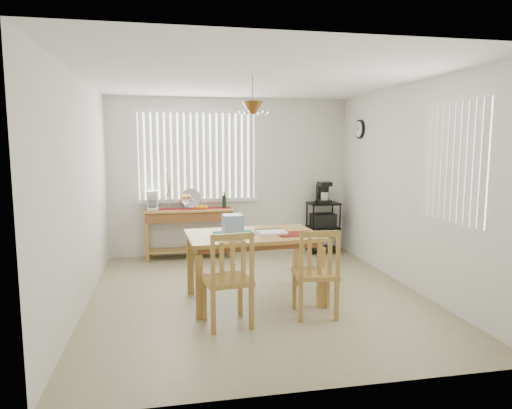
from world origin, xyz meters
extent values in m
cube|color=tan|center=(0.00, 0.00, -0.01)|extent=(4.00, 4.50, 0.01)
cube|color=silver|center=(0.00, 2.30, 1.30)|extent=(4.00, 0.10, 2.60)
cube|color=silver|center=(0.00, -2.30, 1.30)|extent=(4.00, 0.10, 2.60)
cube|color=silver|center=(-2.05, 0.00, 1.30)|extent=(0.10, 4.50, 2.60)
cube|color=silver|center=(2.05, 0.00, 1.30)|extent=(0.10, 4.50, 2.60)
cube|color=white|center=(0.00, 0.00, 2.65)|extent=(4.00, 4.50, 0.10)
cube|color=white|center=(-0.55, 2.25, 1.65)|extent=(1.90, 0.01, 1.40)
cube|color=white|center=(-1.45, 2.23, 1.65)|extent=(0.07, 0.03, 1.40)
cube|color=white|center=(-1.34, 2.23, 1.65)|extent=(0.07, 0.03, 1.40)
cube|color=white|center=(-1.24, 2.23, 1.65)|extent=(0.07, 0.03, 1.40)
cube|color=white|center=(-1.13, 2.23, 1.65)|extent=(0.07, 0.03, 1.40)
cube|color=white|center=(-1.03, 2.23, 1.65)|extent=(0.07, 0.03, 1.40)
cube|color=white|center=(-0.92, 2.23, 1.65)|extent=(0.07, 0.03, 1.40)
cube|color=white|center=(-0.81, 2.23, 1.65)|extent=(0.07, 0.03, 1.40)
cube|color=white|center=(-0.71, 2.23, 1.65)|extent=(0.07, 0.03, 1.40)
cube|color=white|center=(-0.60, 2.23, 1.65)|extent=(0.07, 0.03, 1.40)
cube|color=white|center=(-0.50, 2.23, 1.65)|extent=(0.07, 0.03, 1.40)
cube|color=white|center=(-0.39, 2.23, 1.65)|extent=(0.07, 0.03, 1.40)
cube|color=white|center=(-0.29, 2.23, 1.65)|extent=(0.07, 0.03, 1.40)
cube|color=white|center=(-0.18, 2.23, 1.65)|extent=(0.07, 0.03, 1.40)
cube|color=white|center=(-0.08, 2.23, 1.65)|extent=(0.07, 0.03, 1.40)
cube|color=white|center=(0.03, 2.23, 1.65)|extent=(0.07, 0.03, 1.40)
cube|color=white|center=(0.14, 2.23, 1.65)|extent=(0.07, 0.03, 1.40)
cube|color=white|center=(0.24, 2.23, 1.65)|extent=(0.07, 0.03, 1.40)
cube|color=white|center=(0.35, 2.23, 1.65)|extent=(0.07, 0.03, 1.40)
cube|color=white|center=(-0.55, 2.22, 0.92)|extent=(1.98, 0.06, 0.06)
cube|color=white|center=(-0.55, 2.22, 2.38)|extent=(1.98, 0.06, 0.06)
cube|color=white|center=(2.00, -0.90, 1.65)|extent=(0.01, 1.10, 1.30)
cube|color=white|center=(1.99, -1.40, 1.65)|extent=(0.03, 0.07, 1.30)
cube|color=white|center=(1.99, -1.29, 1.65)|extent=(0.03, 0.07, 1.30)
cube|color=white|center=(1.99, -1.18, 1.65)|extent=(0.03, 0.07, 1.30)
cube|color=white|center=(1.99, -1.07, 1.65)|extent=(0.03, 0.07, 1.30)
cube|color=white|center=(1.99, -0.96, 1.65)|extent=(0.03, 0.07, 1.30)
cube|color=white|center=(1.99, -0.85, 1.65)|extent=(0.03, 0.07, 1.30)
cube|color=white|center=(1.99, -0.74, 1.65)|extent=(0.03, 0.07, 1.30)
cube|color=white|center=(1.99, -0.63, 1.65)|extent=(0.03, 0.07, 1.30)
cube|color=white|center=(1.99, -0.52, 1.65)|extent=(0.03, 0.07, 1.30)
cube|color=white|center=(1.99, -0.41, 1.65)|extent=(0.03, 0.07, 1.30)
cylinder|color=black|center=(1.98, 1.55, 2.08)|extent=(0.04, 0.30, 0.30)
cylinder|color=white|center=(1.95, 1.55, 2.08)|extent=(0.01, 0.25, 0.25)
cylinder|color=brown|center=(-0.08, -0.19, 2.43)|extent=(0.01, 0.01, 0.34)
cone|color=brown|center=(-0.08, -0.19, 2.25)|extent=(0.24, 0.24, 0.14)
sphere|color=white|center=(0.08, -0.19, 2.19)|extent=(0.05, 0.05, 0.05)
sphere|color=white|center=(0.00, -0.05, 2.19)|extent=(0.05, 0.05, 0.05)
sphere|color=white|center=(-0.16, -0.05, 2.19)|extent=(0.05, 0.05, 0.05)
sphere|color=white|center=(-0.24, -0.19, 2.19)|extent=(0.05, 0.05, 0.05)
sphere|color=white|center=(-0.16, -0.33, 2.19)|extent=(0.05, 0.05, 0.05)
sphere|color=white|center=(0.00, -0.33, 2.19)|extent=(0.05, 0.05, 0.05)
cube|color=#AE843B|center=(-0.72, 2.03, 0.79)|extent=(1.43, 0.40, 0.04)
cube|color=brown|center=(-0.72, 2.03, 0.69)|extent=(1.37, 0.37, 0.14)
cube|color=#AE843B|center=(-1.39, 1.87, 0.31)|extent=(0.05, 0.05, 0.62)
cube|color=#AE843B|center=(-0.05, 1.87, 0.31)|extent=(0.05, 0.05, 0.62)
cube|color=#AE843B|center=(-1.39, 2.19, 0.31)|extent=(0.05, 0.05, 0.62)
cube|color=#AE843B|center=(-0.05, 2.19, 0.31)|extent=(0.05, 0.05, 0.62)
cube|color=#AE843B|center=(-0.72, 2.03, 0.13)|extent=(1.32, 0.35, 0.03)
cube|color=red|center=(-0.49, 2.03, 0.19)|extent=(0.27, 0.20, 0.09)
cube|color=maroon|center=(-0.72, 2.03, 0.81)|extent=(1.36, 0.22, 0.01)
cube|color=white|center=(-1.29, 2.03, 0.83)|extent=(0.18, 0.21, 0.04)
cube|color=white|center=(-1.29, 2.10, 0.94)|extent=(0.18, 0.07, 0.27)
cube|color=white|center=(-1.29, 2.01, 1.08)|extent=(0.18, 0.20, 0.06)
cylinder|color=white|center=(-1.29, 2.00, 0.91)|extent=(0.12, 0.12, 0.12)
cylinder|color=white|center=(-0.76, 2.01, 0.85)|extent=(0.04, 0.04, 0.09)
cone|color=white|center=(-0.76, 2.01, 0.93)|extent=(0.23, 0.23, 0.08)
sphere|color=#CC511B|center=(-0.72, 2.01, 1.01)|extent=(0.07, 0.07, 0.07)
sphere|color=#CC511B|center=(-0.78, 2.05, 1.01)|extent=(0.07, 0.07, 0.07)
sphere|color=#CC511B|center=(-0.78, 1.97, 1.01)|extent=(0.07, 0.07, 0.07)
sphere|color=orange|center=(-0.59, 1.96, 0.84)|extent=(0.07, 0.07, 0.07)
sphere|color=orange|center=(-0.52, 1.96, 0.84)|extent=(0.07, 0.07, 0.07)
sphere|color=orange|center=(-0.45, 1.96, 0.84)|extent=(0.07, 0.07, 0.07)
cylinder|color=silver|center=(-0.67, 2.19, 0.96)|extent=(0.32, 0.08, 0.32)
cylinder|color=white|center=(-1.03, 2.07, 0.87)|extent=(0.07, 0.07, 0.12)
cylinder|color=#4C3823|center=(-1.03, 2.07, 1.13)|extent=(0.08, 0.04, 0.40)
cylinder|color=#4C3823|center=(-1.03, 2.07, 1.15)|extent=(0.12, 0.05, 0.43)
cylinder|color=#4C3823|center=(-1.03, 2.07, 1.11)|extent=(0.16, 0.07, 0.32)
cylinder|color=#4C3823|center=(-1.03, 2.07, 1.17)|extent=(0.05, 0.02, 0.49)
cylinder|color=#4C3823|center=(-1.03, 2.07, 1.10)|extent=(0.20, 0.09, 0.27)
cylinder|color=black|center=(-0.14, 2.07, 0.91)|extent=(0.07, 0.07, 0.21)
cylinder|color=black|center=(-0.14, 2.07, 1.04)|extent=(0.02, 0.02, 0.07)
cylinder|color=black|center=(1.32, 1.82, 0.43)|extent=(0.02, 0.02, 0.86)
cylinder|color=black|center=(1.79, 1.82, 0.43)|extent=(0.02, 0.02, 0.86)
cylinder|color=black|center=(1.32, 2.18, 0.43)|extent=(0.02, 0.02, 0.86)
cylinder|color=black|center=(1.79, 2.18, 0.43)|extent=(0.02, 0.02, 0.86)
cube|color=black|center=(1.55, 2.00, 0.85)|extent=(0.51, 0.41, 0.03)
cube|color=black|center=(1.55, 2.00, 0.43)|extent=(0.51, 0.41, 0.03)
cube|color=black|center=(1.55, 2.00, 0.06)|extent=(0.51, 0.41, 0.03)
cube|color=black|center=(1.55, 2.00, 0.56)|extent=(0.39, 0.30, 0.22)
cube|color=black|center=(1.55, 1.98, 0.89)|extent=(0.20, 0.24, 0.05)
cube|color=black|center=(1.55, 2.06, 1.01)|extent=(0.20, 0.08, 0.30)
cube|color=black|center=(1.55, 1.98, 1.18)|extent=(0.20, 0.22, 0.07)
cylinder|color=silver|center=(1.55, 1.97, 0.98)|extent=(0.13, 0.13, 0.13)
cube|color=#AE843B|center=(-0.08, -0.19, 0.79)|extent=(1.56, 1.06, 0.04)
cube|color=brown|center=(-0.08, -0.19, 0.73)|extent=(1.45, 0.94, 0.06)
cube|color=#AE843B|center=(-0.75, -0.65, 0.35)|extent=(0.08, 0.08, 0.70)
cube|color=#AE843B|center=(0.63, -0.56, 0.35)|extent=(0.08, 0.08, 0.70)
cube|color=#AE843B|center=(-0.80, 0.19, 0.35)|extent=(0.08, 0.08, 0.70)
cube|color=#AE843B|center=(0.58, 0.27, 0.35)|extent=(0.08, 0.08, 0.70)
cube|color=#147354|center=(-0.30, -0.15, 0.81)|extent=(0.47, 0.35, 0.01)
cube|color=maroon|center=(0.41, -0.32, 0.81)|extent=(0.47, 0.35, 0.01)
cube|color=white|center=(0.13, -0.23, 0.82)|extent=(0.34, 0.28, 0.03)
cube|color=black|center=(0.13, -0.09, 0.82)|extent=(0.32, 0.05, 0.03)
cube|color=#85A2C2|center=(-0.34, -0.36, 0.94)|extent=(0.23, 0.23, 0.26)
cube|color=#AE843B|center=(-0.47, -0.86, 0.47)|extent=(0.52, 0.52, 0.04)
cube|color=#AE843B|center=(-0.31, -0.64, 0.22)|extent=(0.05, 0.05, 0.45)
cube|color=#AE843B|center=(-0.70, -0.69, 0.22)|extent=(0.05, 0.05, 0.45)
cube|color=#AE843B|center=(-0.25, -1.03, 0.22)|extent=(0.05, 0.05, 0.45)
cube|color=#AE843B|center=(-0.64, -1.08, 0.22)|extent=(0.05, 0.05, 0.45)
cube|color=#AE843B|center=(-0.25, -1.04, 0.74)|extent=(0.04, 0.04, 0.50)
cube|color=#AE843B|center=(-0.64, -1.09, 0.74)|extent=(0.04, 0.04, 0.50)
cube|color=#AE843B|center=(-0.45, -1.07, 0.96)|extent=(0.41, 0.09, 0.07)
cube|color=#AE843B|center=(-0.34, -1.05, 0.72)|extent=(0.05, 0.03, 0.40)
cube|color=#AE843B|center=(-0.45, -1.07, 0.72)|extent=(0.05, 0.03, 0.40)
cube|color=#AE843B|center=(-0.55, -1.08, 0.72)|extent=(0.05, 0.03, 0.40)
cube|color=#AE843B|center=(0.49, -0.77, 0.46)|extent=(0.49, 0.49, 0.04)
cube|color=#AE843B|center=(0.70, -0.60, 0.22)|extent=(0.05, 0.05, 0.44)
cube|color=#AE843B|center=(0.32, -0.56, 0.22)|extent=(0.05, 0.05, 0.44)
cube|color=#AE843B|center=(0.66, -0.98, 0.22)|extent=(0.05, 0.05, 0.44)
cube|color=#AE843B|center=(0.28, -0.94, 0.22)|extent=(0.05, 0.05, 0.44)
cube|color=#AE843B|center=(0.66, -0.99, 0.72)|extent=(0.04, 0.04, 0.49)
cube|color=#AE843B|center=(0.28, -0.95, 0.72)|extent=(0.04, 0.04, 0.49)
cube|color=#AE843B|center=(0.47, -0.97, 0.93)|extent=(0.40, 0.07, 0.06)
cube|color=#AE843B|center=(0.58, -0.98, 0.70)|extent=(0.04, 0.03, 0.39)
cube|color=#AE843B|center=(0.47, -0.97, 0.70)|extent=(0.04, 0.03, 0.39)
cube|color=#AE843B|center=(0.37, -0.96, 0.70)|extent=(0.04, 0.03, 0.39)
camera|label=1|loc=(-1.04, -5.33, 1.84)|focal=32.00mm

